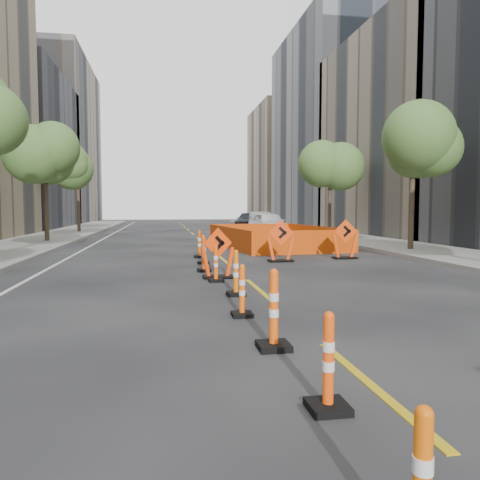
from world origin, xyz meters
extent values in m
plane|color=black|center=(0.00, 0.00, 0.00)|extent=(140.00, 140.00, 0.00)
cube|color=gray|center=(9.00, 12.00, 0.07)|extent=(4.00, 90.00, 0.15)
cube|color=gray|center=(-17.00, 55.60, 10.00)|extent=(12.00, 20.00, 20.00)
cube|color=gray|center=(17.00, 23.80, 7.00)|extent=(12.00, 16.00, 14.00)
cube|color=gray|center=(17.00, 40.20, 10.00)|extent=(12.00, 18.00, 20.00)
cube|color=tan|center=(17.00, 58.60, 8.00)|extent=(12.00, 14.00, 16.00)
cylinder|color=#382B1E|center=(-8.40, 20.00, 1.57)|extent=(0.24, 0.24, 3.15)
sphere|color=#457A34|center=(-8.40, 20.00, 4.55)|extent=(2.80, 2.80, 2.80)
cylinder|color=#382B1E|center=(-8.40, 30.00, 1.57)|extent=(0.24, 0.24, 3.15)
sphere|color=#457A34|center=(-8.40, 30.00, 4.55)|extent=(2.80, 2.80, 2.80)
cylinder|color=#382B1E|center=(8.40, 12.00, 1.57)|extent=(0.24, 0.24, 3.15)
sphere|color=#457A34|center=(8.40, 12.00, 4.55)|extent=(2.80, 2.80, 2.80)
cylinder|color=#382B1E|center=(8.40, 22.00, 1.57)|extent=(0.24, 0.24, 3.15)
sphere|color=#457A34|center=(8.40, 22.00, 4.55)|extent=(2.80, 2.80, 2.80)
imported|color=white|center=(5.00, 24.66, 0.82)|extent=(2.33, 4.97, 1.65)
imported|color=gray|center=(5.64, 30.08, 0.79)|extent=(2.20, 4.97, 1.59)
imported|color=black|center=(5.58, 35.57, 0.72)|extent=(3.36, 5.33, 1.44)
camera|label=1|loc=(-2.23, -6.71, 1.94)|focal=35.00mm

